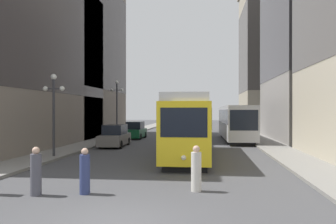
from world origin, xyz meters
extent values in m
plane|color=#424244|center=(0.00, 0.00, 0.00)|extent=(200.00, 200.00, 0.00)
cube|color=gray|center=(-7.77, 40.00, 0.07)|extent=(2.56, 120.00, 0.15)
cube|color=gray|center=(7.77, 40.00, 0.07)|extent=(2.56, 120.00, 0.15)
cube|color=black|center=(1.39, 13.13, 0.17)|extent=(2.28, 11.20, 0.35)
cube|color=yellow|center=(1.39, 13.13, 1.90)|extent=(2.67, 12.17, 3.10)
cube|color=black|center=(1.39, 13.13, 2.60)|extent=(2.70, 11.69, 1.08)
cube|color=silver|center=(1.39, 13.13, 3.67)|extent=(2.46, 11.93, 0.44)
cube|color=black|center=(1.36, 7.08, 2.44)|extent=(2.21, 0.09, 1.40)
sphere|color=#F2EACC|center=(1.35, 7.01, 0.80)|extent=(0.24, 0.24, 0.24)
cube|color=black|center=(5.36, 25.69, 0.17)|extent=(2.45, 11.22, 0.35)
cube|color=#B7B7BA|center=(5.36, 25.69, 1.90)|extent=(2.86, 12.20, 3.10)
cube|color=black|center=(5.36, 25.69, 2.44)|extent=(2.88, 11.71, 1.30)
cube|color=black|center=(5.51, 19.64, 2.21)|extent=(2.31, 0.14, 1.71)
cylinder|color=black|center=(-6.06, 25.82, 0.32)|extent=(0.19, 0.64, 0.64)
cylinder|color=black|center=(-6.03, 28.47, 0.32)|extent=(0.19, 0.64, 0.64)
cylinder|color=black|center=(-4.35, 25.80, 0.32)|extent=(0.19, 0.64, 0.64)
cylinder|color=black|center=(-4.32, 28.45, 0.32)|extent=(0.19, 0.64, 0.64)
cube|color=#14512D|center=(-5.19, 27.13, 0.60)|extent=(1.85, 4.28, 0.84)
cube|color=black|center=(-5.19, 27.24, 1.42)|extent=(1.61, 2.36, 0.80)
cylinder|color=black|center=(-6.01, 17.42, 0.32)|extent=(0.20, 0.64, 0.64)
cylinder|color=black|center=(-6.08, 20.40, 0.32)|extent=(0.20, 0.64, 0.64)
cylinder|color=black|center=(-4.30, 17.46, 0.32)|extent=(0.20, 0.64, 0.64)
cylinder|color=black|center=(-4.37, 20.44, 0.32)|extent=(0.20, 0.64, 0.64)
cube|color=slate|center=(-5.19, 18.93, 0.60)|extent=(1.91, 4.86, 0.84)
cube|color=black|center=(-5.19, 19.05, 1.42)|extent=(1.65, 2.69, 0.80)
cylinder|color=beige|center=(2.03, 3.82, 0.73)|extent=(0.38, 0.38, 1.46)
sphere|color=tan|center=(2.03, 3.82, 1.57)|extent=(0.26, 0.26, 0.26)
cylinder|color=navy|center=(-1.94, 2.96, 0.71)|extent=(0.37, 0.37, 1.41)
sphere|color=tan|center=(-1.94, 2.96, 1.53)|extent=(0.25, 0.25, 0.25)
cylinder|color=#4C4C56|center=(-3.58, 2.57, 0.73)|extent=(0.38, 0.38, 1.47)
sphere|color=tan|center=(-3.58, 2.57, 1.59)|extent=(0.26, 0.26, 0.26)
cylinder|color=#333338|center=(-7.09, 11.53, 2.55)|extent=(0.16, 0.16, 4.81)
sphere|color=white|center=(-7.09, 11.53, 5.12)|extent=(0.36, 0.36, 0.36)
sphere|color=white|center=(-7.64, 11.53, 4.38)|extent=(0.31, 0.31, 0.31)
sphere|color=white|center=(-6.54, 11.53, 4.38)|extent=(0.31, 0.31, 0.31)
cube|color=#333338|center=(-7.09, 11.53, 4.38)|extent=(1.10, 0.06, 0.06)
cylinder|color=#333338|center=(-7.09, 26.76, 3.02)|extent=(0.16, 0.16, 5.74)
sphere|color=white|center=(-7.09, 26.76, 6.06)|extent=(0.36, 0.36, 0.36)
sphere|color=white|center=(-7.64, 26.76, 5.20)|extent=(0.31, 0.31, 0.31)
sphere|color=white|center=(-6.54, 26.76, 5.20)|extent=(0.31, 0.31, 0.31)
cube|color=#333338|center=(-7.09, 26.76, 5.20)|extent=(1.10, 0.06, 0.06)
cube|color=slate|center=(-16.08, 30.67, 10.80)|extent=(14.06, 16.92, 21.60)
cube|color=#3D3838|center=(-16.08, 30.67, 11.88)|extent=(14.10, 16.96, 12.96)
cube|color=gray|center=(14.69, 26.67, 12.46)|extent=(11.27, 14.59, 24.91)
cube|color=#423F43|center=(14.69, 26.67, 13.70)|extent=(11.31, 14.63, 14.95)
cube|color=gray|center=(16.87, 53.79, 12.55)|extent=(15.64, 14.67, 25.10)
cube|color=#494440|center=(16.87, 53.79, 13.81)|extent=(15.68, 14.71, 15.06)
camera|label=1|loc=(2.37, -8.80, 2.99)|focal=36.33mm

